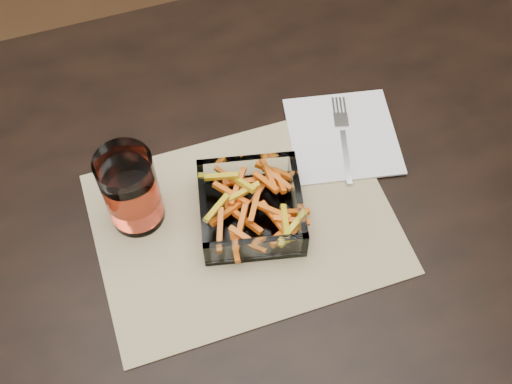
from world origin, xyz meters
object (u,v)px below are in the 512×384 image
glass_bowl (251,209)px  tumbler (131,192)px  dining_table (282,206)px  fork (343,136)px

glass_bowl → tumbler: tumbler is taller
dining_table → fork: size_ratio=9.23×
fork → tumbler: bearing=-158.2°
glass_bowl → tumbler: size_ratio=1.24×
dining_table → tumbler: tumbler is taller
dining_table → glass_bowl: glass_bowl is taller
tumbler → dining_table: bearing=-2.0°
dining_table → tumbler: 0.28m
fork → dining_table: bearing=-144.1°
dining_table → glass_bowl: 0.15m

